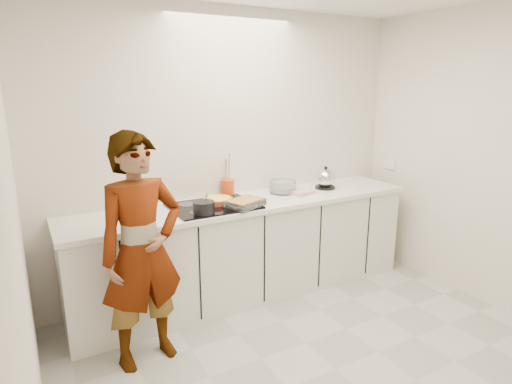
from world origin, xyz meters
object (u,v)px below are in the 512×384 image
baking_dish (245,203)px  mixing_bowl (283,187)px  saucepan (204,207)px  cook (142,252)px  hob (213,206)px  utensil_crock (228,188)px  tart_dish (218,200)px  kettle (325,179)px

baking_dish → mixing_bowl: size_ratio=1.17×
saucepan → cook: cook is taller
hob → utensil_crock: (0.27, 0.28, 0.07)m
tart_dish → cook: (-0.81, -0.54, -0.13)m
baking_dish → tart_dish: bearing=125.7°
hob → cook: size_ratio=0.44×
tart_dish → kettle: kettle is taller
utensil_crock → hob: bearing=-134.0°
utensil_crock → saucepan: bearing=-133.3°
hob → kettle: 1.25m
mixing_bowl → kettle: bearing=-7.4°
saucepan → hob: bearing=47.9°
saucepan → cook: size_ratio=0.12×
saucepan → tart_dish: bearing=45.9°
kettle → utensil_crock: 1.00m
utensil_crock → cook: 1.28m
kettle → utensil_crock: (-0.98, 0.22, -0.02)m
saucepan → utensil_crock: bearing=46.7°
baking_dish → utensil_crock: size_ratio=2.37×
kettle → utensil_crock: bearing=167.4°
kettle → saucepan: bearing=-170.6°
saucepan → cook: (-0.59, -0.31, -0.15)m
hob → utensil_crock: bearing=46.0°
hob → mixing_bowl: bearing=8.7°
tart_dish → utensil_crock: bearing=47.5°
tart_dish → cook: cook is taller
tart_dish → mixing_bowl: size_ratio=1.03×
saucepan → baking_dish: (0.38, 0.01, -0.02)m
kettle → tart_dish: bearing=-179.8°
hob → tart_dish: size_ratio=2.23×
baking_dish → utensil_crock: 0.44m
mixing_bowl → utensil_crock: utensil_crock is taller
hob → mixing_bowl: mixing_bowl is taller
hob → saucepan: bearing=-132.1°
mixing_bowl → kettle: size_ratio=1.23×
saucepan → mixing_bowl: 0.98m
baking_dish → kettle: (1.03, 0.22, 0.05)m
hob → baking_dish: (0.22, -0.16, 0.04)m
saucepan → utensil_crock: size_ratio=1.25×
mixing_bowl → cook: cook is taller
mixing_bowl → utensil_crock: (-0.51, 0.16, 0.02)m
hob → saucepan: saucepan is taller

